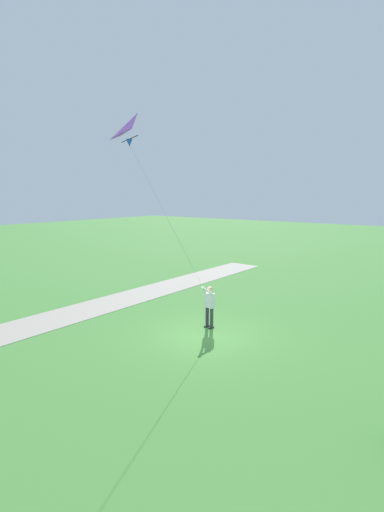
# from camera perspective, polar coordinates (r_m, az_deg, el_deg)

# --- Properties ---
(ground_plane) EXTENTS (120.00, 120.00, 0.00)m
(ground_plane) POSITION_cam_1_polar(r_m,az_deg,el_deg) (14.71, 2.02, -12.16)
(ground_plane) COLOR #4C8E3D
(walkway_path) EXTENTS (2.85, 32.03, 0.02)m
(walkway_path) POSITION_cam_1_polar(r_m,az_deg,el_deg) (17.81, -19.09, -8.76)
(walkway_path) COLOR #ADA393
(walkway_path) RESTS_ON ground
(person_kite_flyer) EXTENTS (0.52, 0.62, 1.83)m
(person_kite_flyer) POSITION_cam_1_polar(r_m,az_deg,el_deg) (15.21, 2.65, -7.25)
(person_kite_flyer) COLOR #232328
(person_kite_flyer) RESTS_ON ground
(flying_kite) EXTENTS (1.80, 3.81, 6.07)m
(flying_kite) POSITION_cam_1_polar(r_m,az_deg,el_deg) (12.22, -8.36, 18.51)
(flying_kite) COLOR purple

